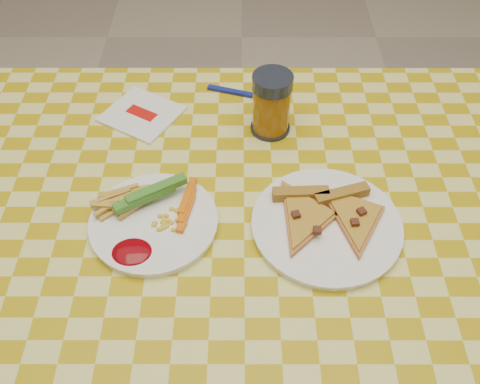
# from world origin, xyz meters

# --- Properties ---
(table) EXTENTS (1.28, 0.88, 0.76)m
(table) POSITION_xyz_m (0.00, 0.00, 0.68)
(table) COLOR silver
(table) RESTS_ON ground
(plate_left) EXTENTS (0.24, 0.24, 0.01)m
(plate_left) POSITION_xyz_m (-0.15, -0.01, 0.76)
(plate_left) COLOR white
(plate_left) RESTS_ON table
(plate_right) EXTENTS (0.29, 0.29, 0.01)m
(plate_right) POSITION_xyz_m (0.14, -0.01, 0.76)
(plate_right) COLOR white
(plate_right) RESTS_ON table
(fries_veggies) EXTENTS (0.19, 0.18, 0.04)m
(fries_veggies) POSITION_xyz_m (-0.16, 0.01, 0.78)
(fries_veggies) COLOR gold
(fries_veggies) RESTS_ON plate_left
(pizza_slices) EXTENTS (0.23, 0.21, 0.02)m
(pizza_slices) POSITION_xyz_m (0.14, 0.00, 0.78)
(pizza_slices) COLOR #C6813D
(pizza_slices) RESTS_ON plate_right
(drink_glass) EXTENTS (0.08, 0.08, 0.13)m
(drink_glass) POSITION_xyz_m (0.05, 0.24, 0.82)
(drink_glass) COLOR black
(drink_glass) RESTS_ON table
(napkin) EXTENTS (0.18, 0.18, 0.01)m
(napkin) POSITION_xyz_m (-0.20, 0.28, 0.76)
(napkin) COLOR white
(napkin) RESTS_ON table
(fork) EXTENTS (0.15, 0.06, 0.01)m
(fork) POSITION_xyz_m (-0.00, 0.34, 0.76)
(fork) COLOR navy
(fork) RESTS_ON table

